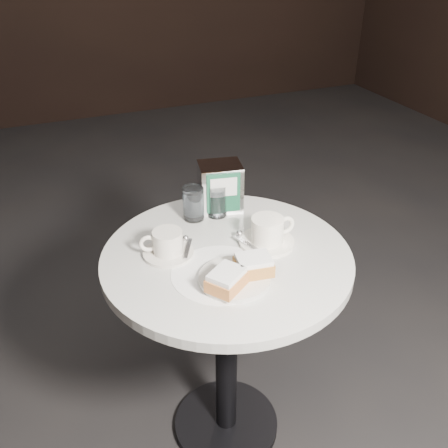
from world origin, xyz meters
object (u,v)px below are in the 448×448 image
cafe_table (227,308)px  water_glass_left (193,204)px  coffee_cup_right (268,233)px  water_glass_right (217,201)px  beignet_plate (238,275)px  coffee_cup_left (167,245)px  napkin_dispenser (220,187)px

cafe_table → water_glass_left: size_ratio=7.03×
coffee_cup_right → water_glass_left: water_glass_left is taller
water_glass_left → coffee_cup_right: bearing=-55.7°
water_glass_right → water_glass_left: bearing=175.1°
cafe_table → water_glass_right: water_glass_right is taller
beignet_plate → cafe_table: bearing=79.4°
cafe_table → coffee_cup_left: bearing=158.8°
beignet_plate → water_glass_right: water_glass_right is taller
beignet_plate → water_glass_left: size_ratio=2.20×
coffee_cup_right → water_glass_left: size_ratio=1.62×
beignet_plate → water_glass_right: bearing=77.0°
cafe_table → water_glass_left: bearing=95.1°
water_glass_left → coffee_cup_left: bearing=-129.8°
water_glass_right → napkin_dispenser: bearing=52.8°
beignet_plate → napkin_dispenser: 0.39m
cafe_table → beignet_plate: 0.26m
beignet_plate → water_glass_left: (0.00, 0.35, 0.03)m
water_glass_right → cafe_table: bearing=-104.5°
water_glass_left → napkin_dispenser: size_ratio=0.69×
napkin_dispenser → water_glass_left: bearing=-153.2°
beignet_plate → coffee_cup_left: size_ratio=1.39×
coffee_cup_left → napkin_dispenser: size_ratio=1.10×
water_glass_left → napkin_dispenser: 0.11m
coffee_cup_left → coffee_cup_right: bearing=1.0°
coffee_cup_right → water_glass_right: water_glass_right is taller
cafe_table → napkin_dispenser: size_ratio=4.88×
cafe_table → water_glass_left: (-0.02, 0.22, 0.25)m
water_glass_right → napkin_dispenser: napkin_dispenser is taller
cafe_table → coffee_cup_right: size_ratio=4.35×
coffee_cup_right → water_glass_right: 0.22m
beignet_plate → coffee_cup_right: 0.20m
beignet_plate → napkin_dispenser: napkin_dispenser is taller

